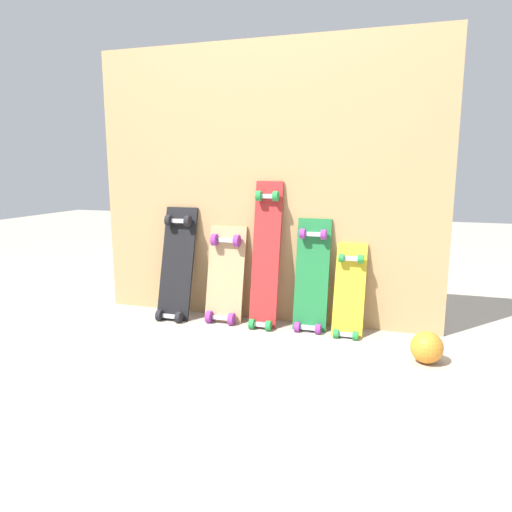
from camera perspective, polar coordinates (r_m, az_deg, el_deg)
name	(u,v)px	position (r m, az deg, el deg)	size (l,w,h in m)	color
ground_plane	(260,321)	(2.88, 0.43, -7.81)	(12.00, 12.00, 0.00)	#A89E8E
plywood_wall_panel	(263,185)	(2.80, 0.88, 8.50)	(2.08, 0.04, 1.62)	tan
skateboard_black	(176,269)	(2.93, -9.55, -1.50)	(0.21, 0.26, 0.74)	black
skateboard_natural	(225,279)	(2.85, -3.75, -2.78)	(0.23, 0.20, 0.63)	tan
skateboard_red	(265,261)	(2.73, 1.14, -0.55)	(0.16, 0.23, 0.90)	#B22626
skateboard_green	(312,281)	(2.70, 6.69, -2.98)	(0.19, 0.19, 0.70)	#1E7238
skateboard_yellow	(349,296)	(2.67, 11.11, -4.79)	(0.17, 0.22, 0.57)	gold
rubber_ball	(427,347)	(2.42, 19.84, -10.29)	(0.15, 0.15, 0.15)	orange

